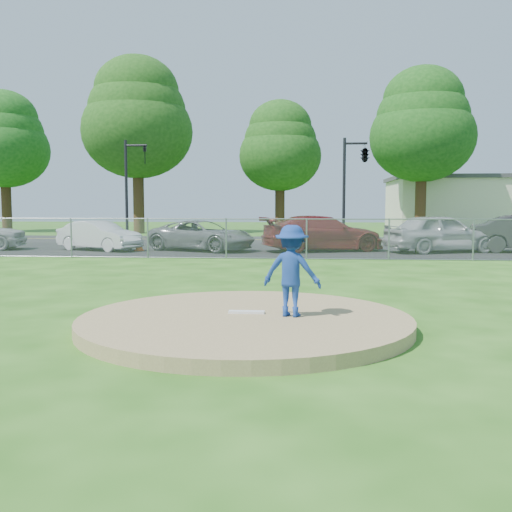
% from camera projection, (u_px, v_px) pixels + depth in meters
% --- Properties ---
extents(ground, '(120.00, 120.00, 0.00)m').
position_uv_depth(ground, '(277.00, 265.00, 19.24)').
color(ground, '#215512').
rests_on(ground, ground).
extents(pitchers_mound, '(5.40, 5.40, 0.20)m').
position_uv_depth(pitchers_mound, '(245.00, 322.00, 9.30)').
color(pitchers_mound, '#927A50').
rests_on(pitchers_mound, ground).
extents(pitching_rubber, '(0.60, 0.15, 0.04)m').
position_uv_depth(pitching_rubber, '(247.00, 312.00, 9.49)').
color(pitching_rubber, white).
rests_on(pitching_rubber, pitchers_mound).
extents(chain_link_fence, '(40.00, 0.06, 1.50)m').
position_uv_depth(chain_link_fence, '(280.00, 239.00, 21.16)').
color(chain_link_fence, gray).
rests_on(chain_link_fence, ground).
extents(parking_lot, '(50.00, 8.00, 0.01)m').
position_uv_depth(parking_lot, '(284.00, 250.00, 25.69)').
color(parking_lot, black).
rests_on(parking_lot, ground).
extents(street, '(60.00, 7.00, 0.01)m').
position_uv_depth(street, '(289.00, 240.00, 33.13)').
color(street, '#232326').
rests_on(street, ground).
extents(commercial_building, '(16.40, 9.40, 4.30)m').
position_uv_depth(commercial_building, '(495.00, 204.00, 45.44)').
color(commercial_building, beige).
rests_on(commercial_building, ground).
extents(tree_far_left, '(6.72, 6.72, 10.74)m').
position_uv_depth(tree_far_left, '(4.00, 139.00, 43.35)').
color(tree_far_left, '#362013').
rests_on(tree_far_left, ground).
extents(tree_left, '(7.84, 7.84, 12.53)m').
position_uv_depth(tree_left, '(137.00, 117.00, 40.31)').
color(tree_left, '#3B2615').
rests_on(tree_left, ground).
extents(tree_center, '(6.16, 6.16, 9.84)m').
position_uv_depth(tree_center, '(280.00, 146.00, 42.57)').
color(tree_center, '#352013').
rests_on(tree_center, ground).
extents(tree_right, '(7.28, 7.28, 11.63)m').
position_uv_depth(tree_right, '(422.00, 124.00, 39.61)').
color(tree_right, '#3B2415').
rests_on(tree_right, ground).
extents(traffic_signal_left, '(1.28, 0.20, 5.60)m').
position_uv_depth(traffic_signal_left, '(130.00, 181.00, 31.61)').
color(traffic_signal_left, black).
rests_on(traffic_signal_left, ground).
extents(traffic_signal_center, '(1.42, 2.48, 5.60)m').
position_uv_depth(traffic_signal_center, '(363.00, 156.00, 30.39)').
color(traffic_signal_center, black).
rests_on(traffic_signal_center, ground).
extents(pitcher, '(1.06, 0.77, 1.48)m').
position_uv_depth(pitcher, '(292.00, 271.00, 9.20)').
color(pitcher, navy).
rests_on(pitcher, pitchers_mound).
extents(traffic_cone, '(0.35, 0.35, 0.69)m').
position_uv_depth(traffic_cone, '(139.00, 243.00, 25.00)').
color(traffic_cone, '#DD450B').
rests_on(traffic_cone, parking_lot).
extents(parked_car_white, '(4.18, 2.87, 1.30)m').
position_uv_depth(parked_car_white, '(99.00, 236.00, 25.26)').
color(parked_car_white, white).
rests_on(parked_car_white, parking_lot).
extents(parked_car_gray, '(5.27, 3.96, 1.33)m').
position_uv_depth(parked_car_gray, '(202.00, 235.00, 25.13)').
color(parked_car_gray, slate).
rests_on(parked_car_gray, parking_lot).
extents(parked_car_darkred, '(5.75, 3.75, 1.55)m').
position_uv_depth(parked_car_darkred, '(323.00, 233.00, 24.82)').
color(parked_car_darkred, maroon).
rests_on(parked_car_darkred, parking_lot).
extents(parked_car_pearl, '(5.17, 3.40, 1.64)m').
position_uv_depth(parked_car_pearl, '(441.00, 233.00, 24.23)').
color(parked_car_pearl, '#B1B2B5').
rests_on(parked_car_pearl, parking_lot).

